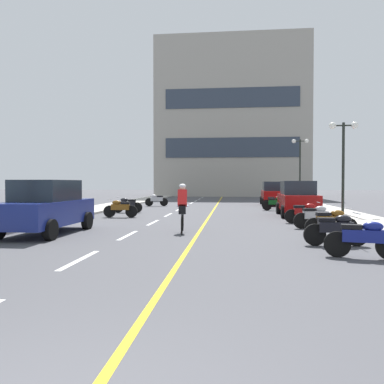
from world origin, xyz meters
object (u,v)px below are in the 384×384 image
object	(u,v)px
motorcycle_2	(364,238)
motorcycle_6	(305,212)
motorcycle_5	(316,216)
motorcycle_9	(276,203)
parked_car_far	(273,193)
motorcycle_3	(336,229)
motorcycle_4	(332,222)
motorcycle_8	(127,205)
street_lamp_mid	(343,146)
parked_car_near	(47,207)
motorcycle_7	(120,208)
street_lamp_far	(300,156)
cyclist_rider	(182,207)
parked_car_mid	(298,198)
motorcycle_10	(275,202)
motorcycle_11	(156,200)

from	to	relation	value
motorcycle_2	motorcycle_6	distance (m)	7.51
motorcycle_5	motorcycle_9	bearing A→B (deg)	92.45
parked_car_far	motorcycle_2	world-z (taller)	parked_car_far
motorcycle_3	motorcycle_4	bearing A→B (deg)	79.07
motorcycle_8	motorcycle_5	bearing A→B (deg)	-36.41
street_lamp_mid	parked_car_near	distance (m)	14.71
street_lamp_mid	motorcycle_7	distance (m)	11.85
motorcycle_6	motorcycle_7	size ratio (longest dim) A/B	1.00
street_lamp_far	cyclist_rider	distance (m)	22.68
parked_car_mid	parked_car_far	size ratio (longest dim) A/B	1.00
parked_car_near	motorcycle_4	size ratio (longest dim) A/B	2.48
motorcycle_8	motorcycle_9	bearing A→B (deg)	16.21
motorcycle_7	cyclist_rider	bearing A→B (deg)	-54.27
motorcycle_5	motorcycle_8	xyz separation A→B (m)	(-9.13, 6.74, 0.00)
motorcycle_7	motorcycle_2	bearing A→B (deg)	-48.10
motorcycle_10	motorcycle_11	distance (m)	8.64
motorcycle_2	motorcycle_8	xyz separation A→B (m)	(-8.96, 12.46, 0.00)
street_lamp_far	motorcycle_4	xyz separation A→B (m)	(-2.79, -21.63, -3.60)
motorcycle_9	cyclist_rider	world-z (taller)	cyclist_rider
motorcycle_4	motorcycle_7	size ratio (longest dim) A/B	1.00
parked_car_mid	motorcycle_2	size ratio (longest dim) A/B	2.53
street_lamp_far	motorcycle_7	world-z (taller)	street_lamp_far
street_lamp_mid	motorcycle_5	bearing A→B (deg)	-114.41
motorcycle_9	motorcycle_8	bearing A→B (deg)	-163.79
parked_car_near	motorcycle_8	world-z (taller)	parked_car_near
motorcycle_4	motorcycle_10	world-z (taller)	same
cyclist_rider	motorcycle_7	bearing A→B (deg)	125.73
parked_car_far	motorcycle_11	world-z (taller)	parked_car_far
motorcycle_2	street_lamp_mid	bearing A→B (deg)	76.41
parked_car_mid	street_lamp_far	bearing A→B (deg)	79.58
motorcycle_3	motorcycle_11	size ratio (longest dim) A/B	1.02
motorcycle_5	motorcycle_4	bearing A→B (deg)	-88.88
parked_car_far	motorcycle_11	bearing A→B (deg)	-166.16
motorcycle_2	motorcycle_6	world-z (taller)	same
motorcycle_9	motorcycle_10	world-z (taller)	same
parked_car_mid	cyclist_rider	distance (m)	8.73
motorcycle_7	parked_car_mid	bearing A→B (deg)	11.30
street_lamp_far	parked_car_mid	size ratio (longest dim) A/B	1.28
street_lamp_mid	motorcycle_8	xyz separation A→B (m)	(-11.72, 1.04, -3.15)
motorcycle_6	motorcycle_8	xyz separation A→B (m)	(-9.08, 4.95, 0.00)
motorcycle_10	motorcycle_4	bearing A→B (deg)	-88.76
motorcycle_11	cyclist_rider	bearing A→B (deg)	-75.28
parked_car_far	cyclist_rider	xyz separation A→B (m)	(-4.95, -16.71, -0.03)
street_lamp_far	motorcycle_3	xyz separation A→B (m)	(-3.17, -23.55, -3.60)
motorcycle_4	motorcycle_10	distance (m)	13.25
motorcycle_4	cyclist_rider	size ratio (longest dim) A/B	0.96
motorcycle_4	motorcycle_8	distance (m)	12.73
street_lamp_far	motorcycle_2	world-z (taller)	street_lamp_far
street_lamp_far	motorcycle_9	xyz separation A→B (m)	(-3.23, -10.27, -3.60)
motorcycle_3	motorcycle_4	distance (m)	1.96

